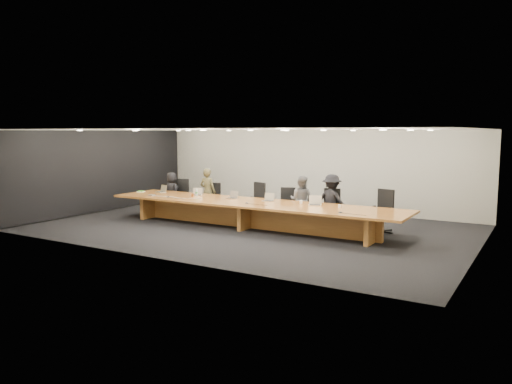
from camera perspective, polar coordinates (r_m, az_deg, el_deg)
ground at (r=14.30m, az=-0.62°, el=-4.11°), size 12.00×12.00×0.00m
back_wall at (r=17.62m, az=6.17°, el=2.54°), size 12.00×0.02×2.80m
left_wall_panel at (r=17.91m, az=-17.09°, el=2.25°), size 0.08×7.84×2.74m
conference_table at (r=14.21m, az=-0.62°, el=-2.05°), size 9.00×1.80×0.75m
chair_far_left at (r=17.30m, az=-8.77°, el=-0.36°), size 0.61×0.61×1.14m
chair_left at (r=16.50m, az=-5.10°, el=-0.76°), size 0.64×0.64×1.07m
chair_mid_left at (r=15.52m, az=-0.24°, el=-1.01°), size 0.76×0.76×1.19m
chair_mid_right at (r=15.04m, az=3.56°, el=-1.49°), size 0.69×0.69×1.07m
chair_right at (r=14.38m, az=8.50°, el=-1.82°), size 0.68×0.68×1.13m
chair_far_right at (r=13.94m, az=14.03°, el=-2.10°), size 0.77×0.77×1.20m
person_a at (r=17.43m, az=-9.60°, el=0.02°), size 0.76×0.61×1.34m
person_b at (r=16.40m, az=-5.55°, el=0.02°), size 0.59×0.41×1.55m
person_c at (r=14.75m, az=5.20°, el=-0.95°), size 0.75×0.60×1.44m
person_d at (r=14.43m, az=8.64°, el=-1.01°), size 1.06×0.70×1.53m
laptop_a at (r=16.67m, az=-10.85°, el=0.39°), size 0.37×0.31×0.25m
laptop_b at (r=15.74m, az=-6.77°, el=0.06°), size 0.36×0.32×0.23m
laptop_c at (r=14.89m, az=-2.80°, el=-0.30°), size 0.32×0.25×0.23m
laptop_d at (r=14.29m, az=1.37°, el=-0.58°), size 0.32×0.24×0.24m
laptop_e at (r=13.58m, az=6.76°, el=-0.96°), size 0.41×0.35×0.27m
water_bottle at (r=15.50m, az=-6.83°, el=-0.07°), size 0.09×0.09×0.22m
amber_mug at (r=15.39m, az=-7.26°, el=-0.35°), size 0.11×0.11×0.11m
paper_cup_near at (r=13.82m, az=5.17°, el=-1.15°), size 0.10×0.10×0.10m
paper_cup_far at (r=13.22m, az=9.52°, el=-1.62°), size 0.09×0.09×0.09m
notepad at (r=16.94m, az=-13.02°, el=0.04°), size 0.29×0.27×0.01m
lime_gadget at (r=16.92m, az=-13.02°, el=0.10°), size 0.20×0.14×0.03m
av_box at (r=15.91m, az=-11.83°, el=-0.34°), size 0.22×0.18×0.03m
mic_left at (r=15.37m, az=-10.00°, el=-0.54°), size 0.14×0.14×0.03m
mic_center at (r=13.88m, az=-1.08°, el=-1.24°), size 0.14×0.14×0.03m
mic_right at (r=12.43m, az=9.63°, el=-2.29°), size 0.15×0.15×0.03m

